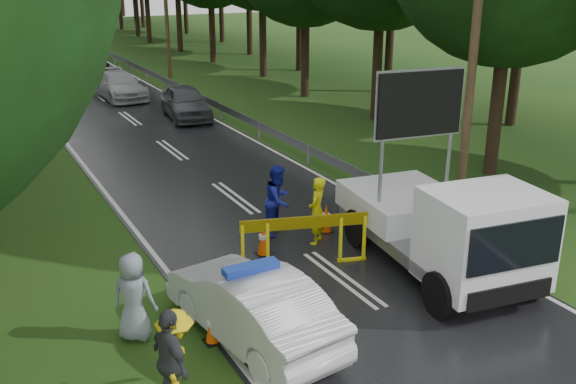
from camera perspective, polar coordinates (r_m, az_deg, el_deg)
ground at (r=14.51m, az=4.87°, el=-7.74°), size 160.00×160.00×0.00m
road at (r=41.91m, az=-18.14°, el=9.46°), size 7.00×140.00×0.02m
guardrail at (r=42.30m, az=-13.14°, el=10.74°), size 0.12×60.06×0.70m
utility_pole_near at (r=17.81m, az=16.35°, el=13.73°), size 1.40×0.24×10.00m
police_sedan at (r=12.02m, az=-3.24°, el=-10.05°), size 2.07×4.39×1.53m
work_truck at (r=14.61m, az=13.85°, el=-2.93°), size 3.11×5.76×4.39m
barrier at (r=14.69m, az=1.49°, el=-3.29°), size 2.88×0.91×1.24m
officer at (r=15.94m, az=2.58°, el=-1.68°), size 0.75×0.73×1.74m
civilian at (r=16.48m, az=-0.87°, el=-0.72°), size 1.14×1.11×1.85m
bystander_left at (r=10.55m, az=-9.88°, el=-14.25°), size 0.98×1.20×1.62m
bystander_mid at (r=10.34m, az=-10.38°, el=-14.59°), size 0.57×1.08×1.76m
bystander_right at (r=12.30m, az=-13.56°, el=-9.03°), size 0.99×0.96×1.71m
queue_car_first at (r=29.88m, az=-9.10°, el=7.91°), size 2.27×4.56×1.49m
queue_car_second at (r=35.15m, az=-14.79°, el=9.15°), size 2.22×4.90×1.39m
queue_car_third at (r=43.26m, az=-17.53°, el=10.82°), size 3.12×5.70×1.51m
queue_car_fourth at (r=50.23m, az=-18.20°, el=11.80°), size 1.60×4.39×1.44m
cone_near_left at (r=12.17m, az=-6.75°, el=-11.77°), size 0.32×0.32×0.69m
cone_center at (r=15.48m, az=-2.20°, el=-4.30°), size 0.37×0.37×0.79m
cone_far at (r=16.80m, az=3.40°, el=-2.37°), size 0.36×0.36×0.77m
cone_left_mid at (r=13.60m, az=-9.06°, el=-8.14°), size 0.36×0.36×0.76m
cone_right at (r=17.59m, az=11.38°, el=-1.67°), size 0.38×0.38×0.80m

